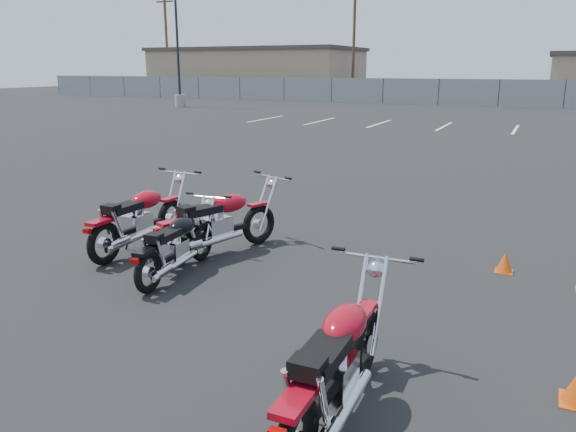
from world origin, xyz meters
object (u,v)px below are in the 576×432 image
at_px(motorcycle_front_red, 140,219).
at_px(motorcycle_rear_red, 337,365).
at_px(motorcycle_second_black, 177,245).
at_px(motorcycle_third_red, 220,223).

xyz_separation_m(motorcycle_front_red, motorcycle_rear_red, (4.00, -2.70, 0.00)).
relative_size(motorcycle_front_red, motorcycle_second_black, 1.16).
distance_m(motorcycle_front_red, motorcycle_second_black, 1.28).
bearing_deg(motorcycle_third_red, motorcycle_front_red, -165.48).
distance_m(motorcycle_front_red, motorcycle_rear_red, 4.83).
distance_m(motorcycle_second_black, motorcycle_rear_red, 3.55).
height_order(motorcycle_front_red, motorcycle_rear_red, motorcycle_rear_red).
bearing_deg(motorcycle_second_black, motorcycle_rear_red, -35.35).
relative_size(motorcycle_second_black, motorcycle_rear_red, 0.86).
bearing_deg(motorcycle_rear_red, motorcycle_front_red, 146.01).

